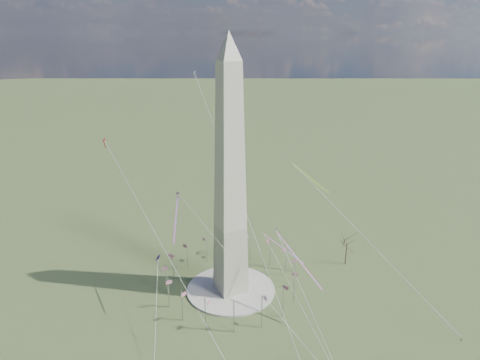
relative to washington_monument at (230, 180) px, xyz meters
name	(u,v)px	position (x,y,z in m)	size (l,w,h in m)	color
ground	(231,290)	(0.00, 0.00, -47.95)	(2000.00, 2000.00, 0.00)	#3D5329
plaza	(231,289)	(0.00, 0.00, -47.55)	(36.00, 36.00, 0.80)	beige
washington_monument	(230,180)	(0.00, 0.00, 0.00)	(15.56, 15.56, 100.00)	beige
flagpole_ring	(231,275)	(0.00, 0.00, -40.68)	(54.40, 54.40, 13.00)	silver
tree_near	(347,242)	(55.77, -3.94, -36.57)	(9.12, 9.12, 15.96)	#49372C
person_east	(461,339)	(57.73, -62.53, -47.18)	(0.56, 0.37, 1.55)	gray
kite_delta_black	(294,164)	(35.40, 10.73, -1.48)	(16.77, 16.41, 15.73)	black
kite_diamond_purple	(158,260)	(-27.31, 7.21, -30.74)	(2.32, 2.97, 8.66)	#421972
kite_streamer_left	(291,249)	(15.07, -20.08, -23.10)	(7.58, 23.08, 16.19)	#FE3428
kite_streamer_mid	(176,211)	(-20.86, 1.43, -9.46)	(8.76, 17.24, 12.68)	#FE3428
kite_streamer_right	(278,244)	(26.12, 7.11, -36.01)	(14.85, 14.53, 13.45)	#FE3428
kite_small_red	(104,141)	(-38.70, 34.52, 11.40)	(1.18, 1.87, 4.19)	red
kite_small_white	(194,73)	(3.53, 44.04, 35.30)	(1.33, 1.94, 4.08)	white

